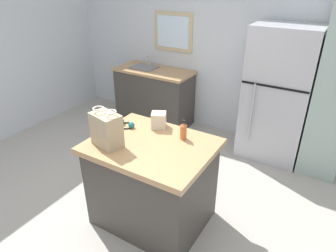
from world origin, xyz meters
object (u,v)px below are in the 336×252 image
at_px(small_box, 159,120).
at_px(ear_defenders, 126,124).
at_px(refrigerator, 278,95).
at_px(kitchen_island, 152,182).
at_px(bottle, 183,131).
at_px(shopping_bag, 106,130).

bearing_deg(small_box, ear_defenders, -152.42).
xyz_separation_m(refrigerator, ear_defenders, (-1.11, -1.75, 0.04)).
bearing_deg(refrigerator, small_box, -117.06).
bearing_deg(small_box, kitchen_island, -69.49).
bearing_deg(bottle, ear_defenders, -173.23).
bearing_deg(ear_defenders, bottle, 6.77).
bearing_deg(ear_defenders, small_box, 27.58).
relative_size(bottle, ear_defenders, 0.98).
distance_m(shopping_bag, ear_defenders, 0.42).
xyz_separation_m(shopping_bag, bottle, (0.53, 0.46, -0.07)).
distance_m(shopping_bag, small_box, 0.58).
height_order(kitchen_island, ear_defenders, ear_defenders).
height_order(refrigerator, bottle, refrigerator).
bearing_deg(shopping_bag, bottle, 40.49).
xyz_separation_m(kitchen_island, ear_defenders, (-0.41, 0.16, 0.47)).
height_order(small_box, ear_defenders, small_box).
distance_m(kitchen_island, refrigerator, 2.08).
bearing_deg(shopping_bag, kitchen_island, 34.78).
bearing_deg(refrigerator, ear_defenders, -122.39).
relative_size(kitchen_island, refrigerator, 0.64).
height_order(kitchen_island, bottle, bottle).
relative_size(small_box, ear_defenders, 0.80).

